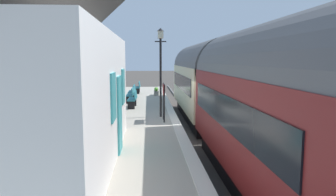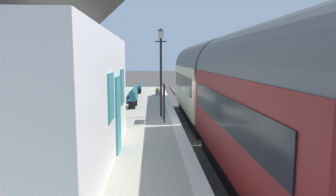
{
  "view_description": "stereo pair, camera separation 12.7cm",
  "coord_description": "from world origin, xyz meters",
  "views": [
    {
      "loc": [
        -12.78,
        2.3,
        3.38
      ],
      "look_at": [
        -0.49,
        1.5,
        1.83
      ],
      "focal_mm": 32.79,
      "sensor_mm": 36.0,
      "label": 1
    },
    {
      "loc": [
        -12.78,
        2.17,
        3.38
      ],
      "look_at": [
        -0.49,
        1.5,
        1.83
      ],
      "focal_mm": 32.79,
      "sensor_mm": 36.0,
      "label": 2
    }
  ],
  "objects": [
    {
      "name": "station_building",
      "position": [
        -5.24,
        4.79,
        2.57
      ],
      "size": [
        7.92,
        3.62,
        5.91
      ],
      "color": "white",
      "rests_on": "platform"
    },
    {
      "name": "platform",
      "position": [
        0.0,
        4.04,
        0.42
      ],
      "size": [
        32.0,
        6.07,
        0.83
      ],
      "primitive_type": "cube",
      "color": "#A39B8C",
      "rests_on": "ground"
    },
    {
      "name": "bench_by_lamp",
      "position": [
        10.53,
        3.07,
        1.31
      ],
      "size": [
        1.4,
        0.44,
        0.88
      ],
      "color": "#26727F",
      "rests_on": "platform"
    },
    {
      "name": "platform_edge_coping",
      "position": [
        0.0,
        1.18,
        0.84
      ],
      "size": [
        32.0,
        0.36,
        0.02
      ],
      "primitive_type": "cube",
      "color": "beige",
      "rests_on": "platform"
    },
    {
      "name": "rail_far",
      "position": [
        0.0,
        -0.18,
        0.07
      ],
      "size": [
        52.0,
        0.08,
        0.14
      ],
      "primitive_type": "cube",
      "color": "gray",
      "rests_on": "ground"
    },
    {
      "name": "ground_plane",
      "position": [
        0.0,
        0.0,
        0.0
      ],
      "size": [
        160.0,
        160.0,
        0.0
      ],
      "primitive_type": "plane",
      "color": "#423D38"
    },
    {
      "name": "planter_edge_near",
      "position": [
        2.06,
        3.95,
        1.35
      ],
      "size": [
        0.65,
        0.65,
        1.0
      ],
      "color": "gray",
      "rests_on": "platform"
    },
    {
      "name": "planter_bench_left",
      "position": [
        9.16,
        1.72,
        1.11
      ],
      "size": [
        0.88,
        0.32,
        0.58
      ],
      "color": "gray",
      "rests_on": "platform"
    },
    {
      "name": "planter_bench_right",
      "position": [
        8.24,
        5.41,
        1.2
      ],
      "size": [
        0.5,
        0.5,
        0.75
      ],
      "color": "#9E5138",
      "rests_on": "platform"
    },
    {
      "name": "train",
      "position": [
        -0.47,
        -0.9,
        2.22
      ],
      "size": [
        19.24,
        2.73,
        4.32
      ],
      "color": "black",
      "rests_on": "ground"
    },
    {
      "name": "lamp_post_platform",
      "position": [
        0.78,
        1.74,
        3.54
      ],
      "size": [
        0.32,
        0.5,
        3.91
      ],
      "color": "black",
      "rests_on": "platform"
    },
    {
      "name": "station_sign_board",
      "position": [
        -0.2,
        1.66,
        2.02
      ],
      "size": [
        0.96,
        0.06,
        1.57
      ],
      "color": "black",
      "rests_on": "platform"
    },
    {
      "name": "bench_mid_platform",
      "position": [
        3.5,
        3.1,
        1.31
      ],
      "size": [
        1.42,
        0.49,
        0.88
      ],
      "color": "#26727F",
      "rests_on": "platform"
    },
    {
      "name": "rail_near",
      "position": [
        0.0,
        -1.62,
        0.07
      ],
      "size": [
        52.0,
        0.08,
        0.14
      ],
      "primitive_type": "cube",
      "color": "gray",
      "rests_on": "ground"
    },
    {
      "name": "bench_platform_end",
      "position": [
        5.53,
        3.33,
        1.31
      ],
      "size": [
        1.41,
        0.47,
        0.88
      ],
      "color": "#26727F",
      "rests_on": "platform"
    },
    {
      "name": "bench_near_building",
      "position": [
        7.45,
        3.33,
        1.31
      ],
      "size": [
        1.41,
        0.46,
        0.88
      ],
      "color": "#26727F",
      "rests_on": "platform"
    }
  ]
}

